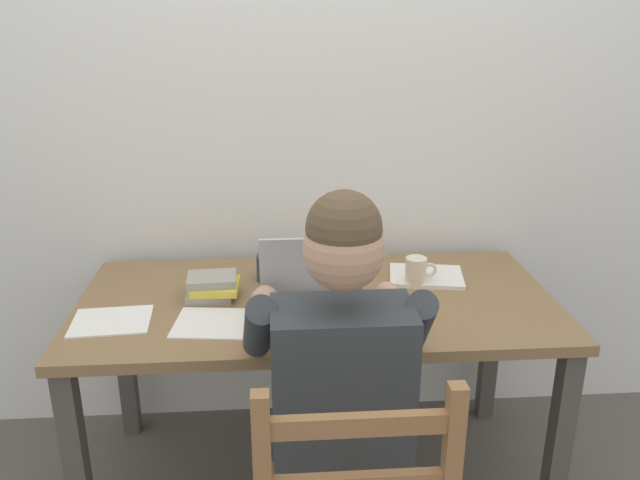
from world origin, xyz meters
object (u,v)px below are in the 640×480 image
object	(u,v)px
book_stack_main	(212,287)
landscape_photo_print	(214,329)
coffee_mug_dark	(270,268)
desk	(317,322)
seated_person	(337,384)
computer_mouse	(399,319)
coffee_mug_white	(417,272)
laptop	(314,299)

from	to	relation	value
book_stack_main	landscape_photo_print	world-z (taller)	book_stack_main
coffee_mug_dark	book_stack_main	size ratio (longest dim) A/B	0.70
desk	book_stack_main	xyz separation A→B (m)	(-0.34, 0.02, 0.13)
seated_person	landscape_photo_print	world-z (taller)	seated_person
coffee_mug_dark	landscape_photo_print	world-z (taller)	coffee_mug_dark
computer_mouse	coffee_mug_white	xyz separation A→B (m)	(0.11, 0.28, 0.03)
laptop	coffee_mug_dark	world-z (taller)	laptop
coffee_mug_white	landscape_photo_print	world-z (taller)	coffee_mug_white
coffee_mug_white	landscape_photo_print	size ratio (longest dim) A/B	0.85
seated_person	book_stack_main	world-z (taller)	seated_person
desk	book_stack_main	bearing A→B (deg)	175.86
laptop	book_stack_main	world-z (taller)	laptop
desk	landscape_photo_print	distance (m)	0.38
desk	coffee_mug_white	distance (m)	0.38
computer_mouse	landscape_photo_print	bearing A→B (deg)	179.16
computer_mouse	book_stack_main	distance (m)	0.62
computer_mouse	landscape_photo_print	xyz separation A→B (m)	(-0.55, 0.01, -0.02)
coffee_mug_dark	landscape_photo_print	distance (m)	0.39
desk	book_stack_main	size ratio (longest dim) A/B	8.75
seated_person	laptop	world-z (taller)	seated_person
landscape_photo_print	book_stack_main	bearing A→B (deg)	102.43
desk	coffee_mug_dark	xyz separation A→B (m)	(-0.15, 0.16, 0.13)
seated_person	book_stack_main	xyz separation A→B (m)	(-0.36, 0.48, 0.08)
seated_person	coffee_mug_white	distance (m)	0.63
computer_mouse	landscape_photo_print	size ratio (longest dim) A/B	0.77
book_stack_main	seated_person	bearing A→B (deg)	-52.57
laptop	book_stack_main	bearing A→B (deg)	155.52
computer_mouse	book_stack_main	world-z (taller)	book_stack_main
book_stack_main	landscape_photo_print	distance (m)	0.22
laptop	book_stack_main	xyz separation A→B (m)	(-0.32, 0.15, -0.01)
desk	laptop	xyz separation A→B (m)	(-0.02, -0.12, 0.14)
computer_mouse	coffee_mug_dark	world-z (taller)	coffee_mug_dark
desk	laptop	bearing A→B (deg)	-98.12
coffee_mug_white	landscape_photo_print	xyz separation A→B (m)	(-0.66, -0.27, -0.05)
computer_mouse	book_stack_main	size ratio (longest dim) A/B	0.57
laptop	landscape_photo_print	size ratio (longest dim) A/B	2.54
seated_person	coffee_mug_white	world-z (taller)	seated_person
coffee_mug_dark	computer_mouse	bearing A→B (deg)	-43.17
desk	laptop	distance (m)	0.19
seated_person	coffee_mug_white	xyz separation A→B (m)	(0.32, 0.53, 0.09)
seated_person	coffee_mug_dark	xyz separation A→B (m)	(-0.18, 0.61, 0.09)
laptop	computer_mouse	xyz separation A→B (m)	(0.25, -0.08, -0.04)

